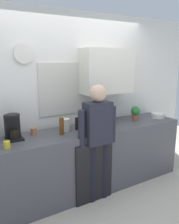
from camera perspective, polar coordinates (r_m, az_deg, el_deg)
ground_plane at (r=3.48m, az=1.87°, el=-20.44°), size 8.00×8.00×0.00m
kitchen_counter at (r=3.48m, az=-0.81°, el=-11.67°), size 3.14×0.64×0.93m
dishwasher_panel at (r=3.21m, az=1.23°, el=-14.80°), size 0.56×0.02×0.84m
back_wall_assembly at (r=3.58m, az=-3.26°, el=4.04°), size 4.74×0.42×2.60m
coffee_maker at (r=3.02m, az=-18.36°, el=-3.77°), size 0.20×0.20×0.33m
bottle_clear_soda at (r=3.62m, az=5.79°, el=-0.55°), size 0.09×0.09×0.28m
bottle_amber_beer at (r=3.08m, az=-6.91°, el=-3.50°), size 0.06×0.06×0.23m
bottle_dark_sauce at (r=3.28m, az=-3.12°, el=-2.86°), size 0.06×0.06×0.18m
cup_yellow_cup at (r=2.78m, az=-19.70°, el=-7.61°), size 0.07×0.07×0.08m
cup_terracotta_mug at (r=3.16m, az=-13.62°, el=-4.66°), size 0.08×0.08×0.09m
mixing_bowl at (r=4.12m, az=16.53°, el=-0.81°), size 0.22×0.22×0.08m
potted_plant at (r=3.84m, az=11.24°, el=-0.09°), size 0.15×0.15×0.23m
storage_canister at (r=3.26m, az=-6.10°, el=-3.12°), size 0.14×0.14×0.17m
person_at_sink at (r=3.06m, az=2.00°, el=-5.46°), size 0.57×0.22×1.60m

